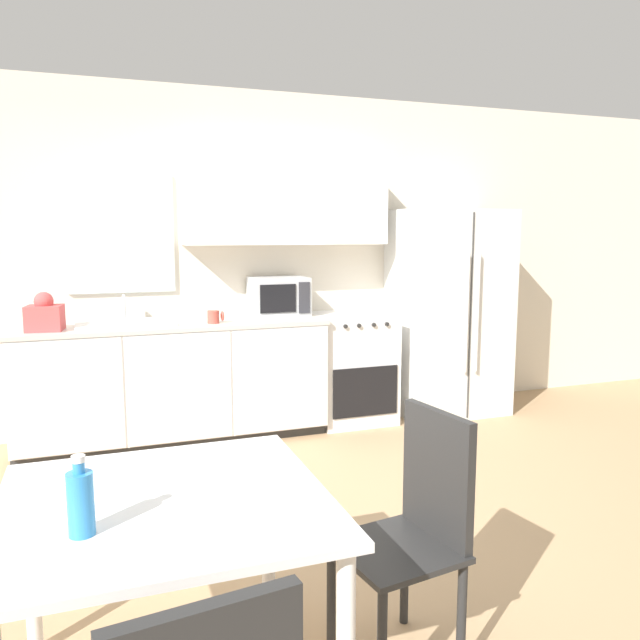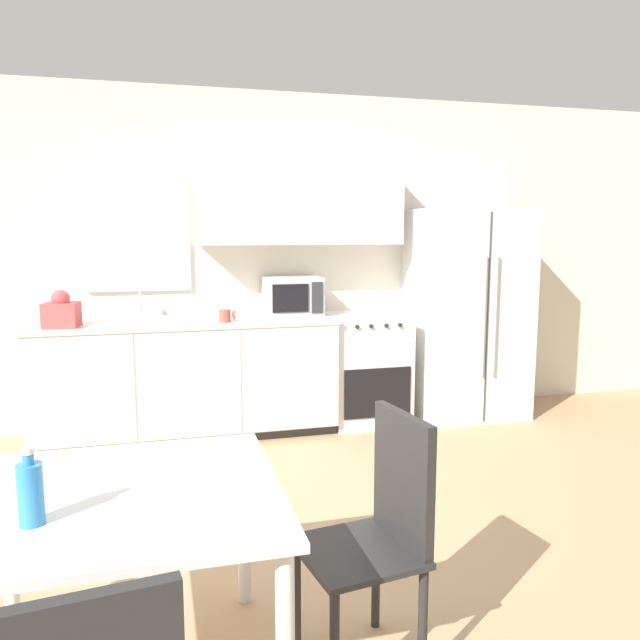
{
  "view_description": "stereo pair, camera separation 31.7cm",
  "coord_description": "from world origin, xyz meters",
  "px_view_note": "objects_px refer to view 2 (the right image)",
  "views": [
    {
      "loc": [
        -0.81,
        -2.98,
        1.57
      ],
      "look_at": [
        0.45,
        0.51,
        1.05
      ],
      "focal_mm": 35.0,
      "sensor_mm": 36.0,
      "label": 1
    },
    {
      "loc": [
        -0.51,
        -3.07,
        1.57
      ],
      "look_at": [
        0.45,
        0.51,
        1.05
      ],
      "focal_mm": 35.0,
      "sensor_mm": 36.0,
      "label": 2
    }
  ],
  "objects_px": {
    "microwave": "(293,296)",
    "drink_bottle": "(30,492)",
    "oven_range": "(365,368)",
    "coffee_mug": "(226,316)",
    "dining_table": "(124,519)",
    "dining_chair_side": "(382,521)",
    "refrigerator": "(467,314)"
  },
  "relations": [
    {
      "from": "refrigerator",
      "to": "oven_range",
      "type": "bearing_deg",
      "value": 177.82
    },
    {
      "from": "microwave",
      "to": "coffee_mug",
      "type": "distance_m",
      "value": 0.65
    },
    {
      "from": "dining_table",
      "to": "drink_bottle",
      "type": "bearing_deg",
      "value": -145.86
    },
    {
      "from": "oven_range",
      "to": "coffee_mug",
      "type": "xyz_separation_m",
      "value": [
        -1.17,
        -0.18,
        0.5
      ]
    },
    {
      "from": "oven_range",
      "to": "drink_bottle",
      "type": "xyz_separation_m",
      "value": [
        -2.05,
        -2.93,
        0.37
      ]
    },
    {
      "from": "oven_range",
      "to": "microwave",
      "type": "height_order",
      "value": "microwave"
    },
    {
      "from": "coffee_mug",
      "to": "dining_chair_side",
      "type": "distance_m",
      "value": 2.69
    },
    {
      "from": "dining_table",
      "to": "drink_bottle",
      "type": "relative_size",
      "value": 4.41
    },
    {
      "from": "oven_range",
      "to": "microwave",
      "type": "distance_m",
      "value": 0.86
    },
    {
      "from": "drink_bottle",
      "to": "dining_table",
      "type": "bearing_deg",
      "value": 34.14
    },
    {
      "from": "microwave",
      "to": "drink_bottle",
      "type": "distance_m",
      "value": 3.37
    },
    {
      "from": "coffee_mug",
      "to": "oven_range",
      "type": "bearing_deg",
      "value": 8.57
    },
    {
      "from": "oven_range",
      "to": "coffee_mug",
      "type": "height_order",
      "value": "coffee_mug"
    },
    {
      "from": "oven_range",
      "to": "drink_bottle",
      "type": "bearing_deg",
      "value": -124.98
    },
    {
      "from": "coffee_mug",
      "to": "drink_bottle",
      "type": "height_order",
      "value": "coffee_mug"
    },
    {
      "from": "microwave",
      "to": "refrigerator",
      "type": "bearing_deg",
      "value": -5.19
    },
    {
      "from": "refrigerator",
      "to": "dining_chair_side",
      "type": "bearing_deg",
      "value": -123.07
    },
    {
      "from": "drink_bottle",
      "to": "coffee_mug",
      "type": "bearing_deg",
      "value": 72.26
    },
    {
      "from": "oven_range",
      "to": "dining_chair_side",
      "type": "bearing_deg",
      "value": -107.86
    },
    {
      "from": "coffee_mug",
      "to": "drink_bottle",
      "type": "relative_size",
      "value": 0.52
    },
    {
      "from": "microwave",
      "to": "dining_table",
      "type": "xyz_separation_m",
      "value": [
        -1.21,
        -2.86,
        -0.43
      ]
    },
    {
      "from": "dining_chair_side",
      "to": "refrigerator",
      "type": "bearing_deg",
      "value": -41.72
    },
    {
      "from": "oven_range",
      "to": "dining_table",
      "type": "bearing_deg",
      "value": -123.13
    },
    {
      "from": "drink_bottle",
      "to": "dining_chair_side",
      "type": "bearing_deg",
      "value": 5.5
    },
    {
      "from": "coffee_mug",
      "to": "microwave",
      "type": "bearing_deg",
      "value": 25.81
    },
    {
      "from": "microwave",
      "to": "dining_table",
      "type": "relative_size",
      "value": 0.44
    },
    {
      "from": "microwave",
      "to": "coffee_mug",
      "type": "relative_size",
      "value": 3.7
    },
    {
      "from": "microwave",
      "to": "dining_table",
      "type": "height_order",
      "value": "microwave"
    },
    {
      "from": "dining_chair_side",
      "to": "dining_table",
      "type": "bearing_deg",
      "value": 77.64
    },
    {
      "from": "oven_range",
      "to": "drink_bottle",
      "type": "relative_size",
      "value": 3.85
    },
    {
      "from": "dining_chair_side",
      "to": "drink_bottle",
      "type": "xyz_separation_m",
      "value": [
        -1.14,
        -0.11,
        0.28
      ]
    },
    {
      "from": "dining_chair_side",
      "to": "drink_bottle",
      "type": "distance_m",
      "value": 1.18
    }
  ]
}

